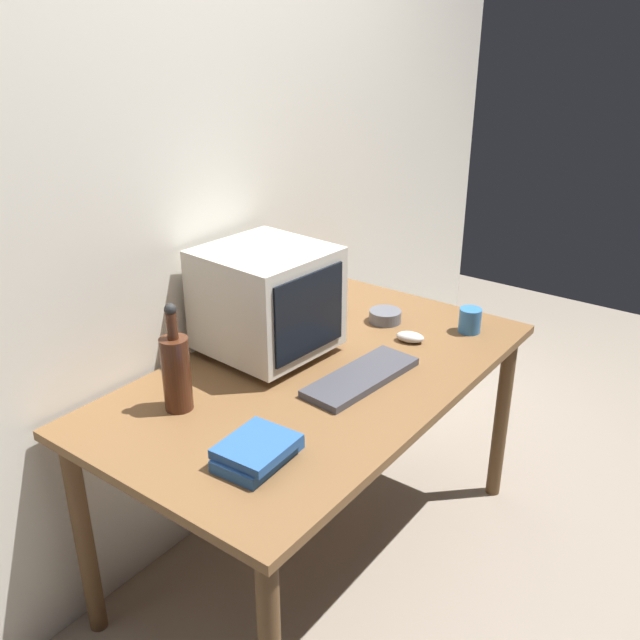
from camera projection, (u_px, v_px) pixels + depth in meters
ground_plane at (320, 550)px, 2.53m from camera, size 6.00×6.00×0.00m
back_wall at (202, 197)px, 2.29m from camera, size 4.00×0.08×2.50m
desk at (320, 393)px, 2.26m from camera, size 1.52×0.86×0.75m
crt_monitor at (266, 301)px, 2.26m from camera, size 0.41×0.41×0.37m
keyboard at (361, 377)px, 2.16m from camera, size 0.43×0.19×0.02m
computer_mouse at (410, 337)px, 2.42m from camera, size 0.08×0.11×0.04m
bottle_tall at (176, 370)px, 1.97m from camera, size 0.08×0.08×0.33m
bottle_short at (337, 300)px, 2.61m from camera, size 0.06×0.06×0.18m
book_stack at (258, 451)px, 1.77m from camera, size 0.23×0.17×0.06m
mug at (470, 320)px, 2.49m from camera, size 0.12×0.08×0.09m
cd_spindle at (385, 316)px, 2.57m from camera, size 0.12×0.12×0.04m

